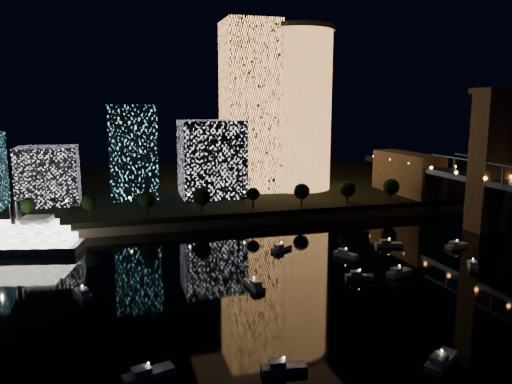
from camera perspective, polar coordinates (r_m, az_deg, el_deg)
ground at (r=120.42m, az=16.27°, el=-12.14°), size 520.00×520.00×0.00m
far_bank at (r=264.18m, az=-2.50°, el=0.86°), size 420.00×160.00×5.00m
seawall at (r=190.84m, az=3.06°, el=-3.03°), size 420.00×6.00×3.00m
tower_cylindrical at (r=236.18m, az=4.67°, el=9.43°), size 34.00×34.00×74.21m
tower_rectangular at (r=229.44m, az=-0.68°, el=9.62°), size 23.84×23.84×75.84m
midrise_blocks at (r=215.13m, az=-16.02°, el=3.39°), size 115.69×36.63×39.28m
motorboats at (r=130.18m, az=12.93°, el=-9.90°), size 129.66×79.13×2.78m
esplanade_trees at (r=188.80m, az=-3.85°, el=-0.40°), size 166.39×6.80×8.90m
street_lamps at (r=192.77m, az=-7.70°, el=-0.69°), size 132.70×0.70×5.65m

